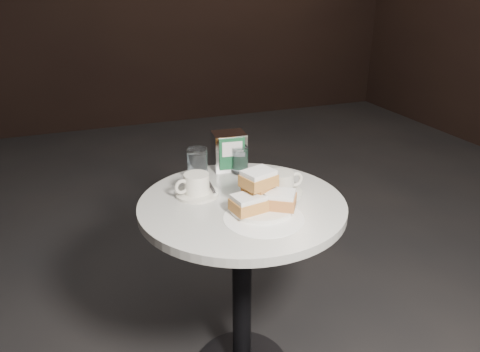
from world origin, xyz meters
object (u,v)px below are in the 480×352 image
beignet_plate (262,196)px  water_glass_right (240,160)px  water_glass_left (197,165)px  coffee_cup_left (196,186)px  coffee_cup_right (281,184)px  napkin_dispenser (229,151)px  cafe_table (242,252)px

beignet_plate → water_glass_right: (0.05, 0.32, 0.00)m
beignet_plate → water_glass_left: beignet_plate is taller
coffee_cup_left → coffee_cup_right: size_ratio=1.08×
coffee_cup_right → napkin_dispenser: 0.30m
water_glass_left → napkin_dispenser: size_ratio=0.84×
coffee_cup_right → water_glass_left: (-0.24, 0.22, 0.02)m
coffee_cup_left → coffee_cup_right: bearing=-29.8°
beignet_plate → water_glass_right: size_ratio=2.27×
cafe_table → water_glass_left: 0.36m
water_glass_right → napkin_dispenser: size_ratio=0.71×
coffee_cup_right → water_glass_right: 0.24m
cafe_table → beignet_plate: bearing=-65.6°
water_glass_right → beignet_plate: bearing=-98.3°
coffee_cup_left → napkin_dispenser: (0.19, 0.19, 0.04)m
cafe_table → water_glass_left: water_glass_left is taller
water_glass_left → cafe_table: bearing=-69.0°
cafe_table → coffee_cup_right: (0.15, 0.01, 0.23)m
water_glass_left → water_glass_right: (0.17, 0.01, -0.01)m
coffee_cup_left → coffee_cup_right: 0.29m
cafe_table → napkin_dispenser: bearing=78.8°
coffee_cup_left → napkin_dispenser: bearing=34.3°
beignet_plate → water_glass_left: bearing=111.9°
coffee_cup_left → water_glass_left: water_glass_left is taller
napkin_dispenser → coffee_cup_right: bearing=-66.5°
coffee_cup_right → beignet_plate: bearing=-141.3°
water_glass_left → water_glass_right: 0.17m
beignet_plate → coffee_cup_right: (0.11, 0.09, -0.01)m
coffee_cup_left → water_glass_left: bearing=60.5°
beignet_plate → coffee_cup_left: 0.25m
beignet_plate → coffee_cup_right: 0.14m
coffee_cup_right → coffee_cup_left: bearing=161.5°
beignet_plate → water_glass_left: size_ratio=1.92×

